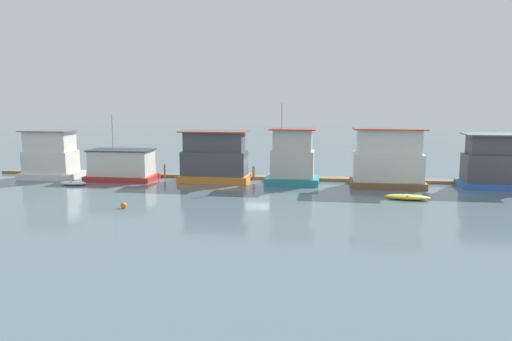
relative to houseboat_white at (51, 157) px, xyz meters
name	(u,v)px	position (x,y,z in m)	size (l,w,h in m)	color
ground_plane	(257,183)	(22.40, 0.37, -2.34)	(200.00, 200.00, 0.00)	slate
dock_walkway	(261,177)	(22.40, 2.91, -2.19)	(59.60, 1.52, 0.30)	#846B4C
houseboat_white	(51,157)	(0.00, 0.00, 0.00)	(5.96, 3.93, 5.16)	white
houseboat_red	(122,165)	(8.00, 0.03, -0.80)	(7.09, 3.98, 6.84)	red
houseboat_orange	(215,159)	(17.90, 0.51, 0.04)	(7.18, 3.46, 5.24)	orange
houseboat_teal	(292,160)	(25.96, 0.39, 0.08)	(5.35, 3.87, 8.08)	teal
houseboat_brown	(388,160)	(35.24, -0.05, 0.29)	(7.08, 3.93, 5.72)	brown
houseboat_blue	(495,164)	(45.39, 0.95, -0.01)	(6.45, 3.77, 5.20)	#3866B7
dinghy_white	(73,183)	(4.40, -3.62, -2.14)	(2.73, 1.37, 0.38)	white
dinghy_yellow	(407,197)	(36.25, -6.12, -2.12)	(3.97, 1.62, 0.44)	yellow
mooring_post_far_left	(254,173)	(21.77, 1.90, -1.60)	(0.25, 0.25, 1.48)	brown
mooring_post_far_right	(165,171)	(12.04, 1.90, -1.59)	(0.21, 0.21, 1.50)	#846B4C
buoy_orange	(124,205)	(13.60, -12.76, -2.10)	(0.47, 0.47, 0.47)	orange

